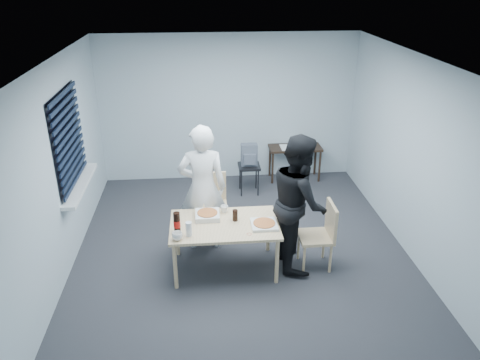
{
  "coord_description": "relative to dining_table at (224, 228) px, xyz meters",
  "views": [
    {
      "loc": [
        -0.52,
        -5.51,
        3.57
      ],
      "look_at": [
        -0.01,
        0.1,
        1.0
      ],
      "focal_mm": 35.0,
      "sensor_mm": 36.0,
      "label": 1
    }
  ],
  "objects": [
    {
      "name": "chair_right",
      "position": [
        1.25,
        -0.05,
        -0.08
      ],
      "size": [
        0.42,
        0.42,
        0.89
      ],
      "color": "beige",
      "rests_on": "ground"
    },
    {
      "name": "rubber_band",
      "position": [
        0.28,
        -0.28,
        0.06
      ],
      "size": [
        0.08,
        0.08,
        0.0
      ],
      "primitive_type": "torus",
      "rotation": [
        0.0,
        0.0,
        -0.37
      ],
      "color": "red",
      "rests_on": "dining_table"
    },
    {
      "name": "stool",
      "position": [
        0.55,
        2.21,
        -0.2
      ],
      "size": [
        0.37,
        0.37,
        0.51
      ],
      "color": "black",
      "rests_on": "ground"
    },
    {
      "name": "soda_bottle",
      "position": [
        -0.58,
        -0.15,
        0.19
      ],
      "size": [
        0.08,
        0.08,
        0.26
      ],
      "rotation": [
        0.0,
        0.0,
        0.21
      ],
      "color": "black",
      "rests_on": "dining_table"
    },
    {
      "name": "person_white",
      "position": [
        -0.25,
        0.58,
        0.29
      ],
      "size": [
        0.65,
        0.42,
        1.77
      ],
      "primitive_type": "imported",
      "rotation": [
        0.0,
        0.0,
        3.14
      ],
      "color": "silver",
      "rests_on": "ground"
    },
    {
      "name": "mug_b",
      "position": [
        0.02,
        0.3,
        0.11
      ],
      "size": [
        0.1,
        0.1,
        0.09
      ],
      "primitive_type": "imported",
      "color": "white",
      "rests_on": "dining_table"
    },
    {
      "name": "person_black",
      "position": [
        0.94,
        0.07,
        0.29
      ],
      "size": [
        0.47,
        0.86,
        1.77
      ],
      "primitive_type": "imported",
      "rotation": [
        0.0,
        0.0,
        1.57
      ],
      "color": "black",
      "rests_on": "ground"
    },
    {
      "name": "plastic_cups",
      "position": [
        -0.44,
        -0.25,
        0.15
      ],
      "size": [
        0.08,
        0.08,
        0.18
      ],
      "primitive_type": "cylinder",
      "rotation": [
        0.0,
        0.0,
        0.13
      ],
      "color": "silver",
      "rests_on": "dining_table"
    },
    {
      "name": "black_box",
      "position": [
        1.66,
        2.74,
        0.06
      ],
      "size": [
        0.17,
        0.15,
        0.06
      ],
      "primitive_type": "cube",
      "rotation": [
        0.0,
        0.0,
        -0.33
      ],
      "color": "black",
      "rests_on": "side_table"
    },
    {
      "name": "cola_glass",
      "position": [
        0.14,
        0.07,
        0.13
      ],
      "size": [
        0.07,
        0.07,
        0.15
      ],
      "primitive_type": "cylinder",
      "rotation": [
        0.0,
        0.0,
        0.11
      ],
      "color": "black",
      "rests_on": "dining_table"
    },
    {
      "name": "pizza_box_b",
      "position": [
        0.49,
        -0.1,
        0.08
      ],
      "size": [
        0.32,
        0.32,
        0.05
      ],
      "rotation": [
        0.0,
        0.0,
        0.04
      ],
      "color": "silver",
      "rests_on": "dining_table"
    },
    {
      "name": "chair_far",
      "position": [
        -0.12,
        0.99,
        -0.08
      ],
      "size": [
        0.42,
        0.42,
        0.89
      ],
      "color": "beige",
      "rests_on": "ground"
    },
    {
      "name": "mug_a",
      "position": [
        -0.57,
        -0.33,
        0.11
      ],
      "size": [
        0.17,
        0.17,
        0.1
      ],
      "primitive_type": "imported",
      "rotation": [
        0.0,
        0.0,
        0.52
      ],
      "color": "white",
      "rests_on": "dining_table"
    },
    {
      "name": "papers",
      "position": [
        1.29,
        2.69,
        0.03
      ],
      "size": [
        0.31,
        0.38,
        0.01
      ],
      "primitive_type": "cube",
      "rotation": [
        0.0,
        0.0,
        0.26
      ],
      "color": "white",
      "rests_on": "side_table"
    },
    {
      "name": "side_table",
      "position": [
        1.44,
        2.71,
        -0.05
      ],
      "size": [
        0.94,
        0.42,
        0.63
      ],
      "color": "#302218",
      "rests_on": "ground"
    },
    {
      "name": "dining_table",
      "position": [
        0.0,
        0.0,
        0.0
      ],
      "size": [
        1.35,
        0.86,
        0.66
      ],
      "color": "beige",
      "rests_on": "ground"
    },
    {
      "name": "room",
      "position": [
        -1.94,
        0.83,
        0.84
      ],
      "size": [
        5.0,
        5.0,
        5.0
      ],
      "color": "#2C2D32",
      "rests_on": "ground"
    },
    {
      "name": "pizza_box_a",
      "position": [
        -0.21,
        0.18,
        0.1
      ],
      "size": [
        0.31,
        0.31,
        0.08
      ],
      "rotation": [
        0.0,
        0.0,
        0.13
      ],
      "color": "silver",
      "rests_on": "dining_table"
    },
    {
      "name": "backpack",
      "position": [
        0.55,
        2.2,
        0.1
      ],
      "size": [
        0.27,
        0.2,
        0.38
      ],
      "rotation": [
        0.0,
        0.0,
        0.17
      ],
      "color": "slate",
      "rests_on": "stool"
    }
  ]
}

